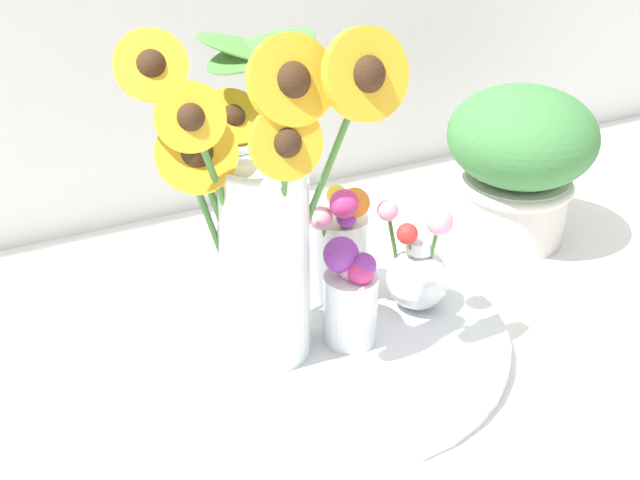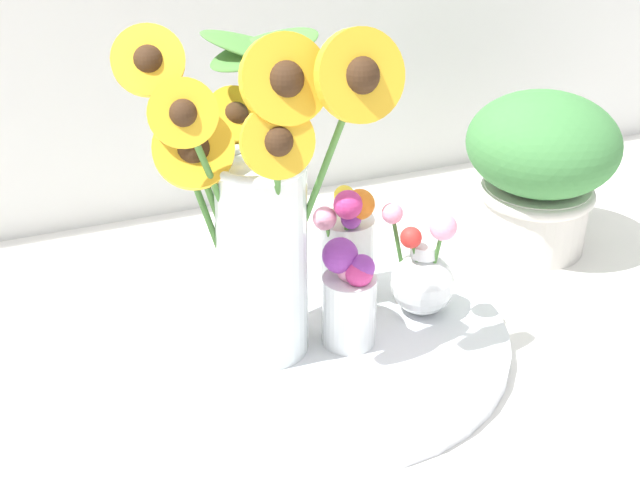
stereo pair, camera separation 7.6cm
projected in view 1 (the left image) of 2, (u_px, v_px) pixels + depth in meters
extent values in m
plane|color=silver|center=(333.00, 396.00, 0.97)|extent=(6.00, 6.00, 0.00)
cylinder|color=silver|center=(320.00, 339.00, 1.05)|extent=(0.44, 0.44, 0.02)
cylinder|color=silver|center=(265.00, 264.00, 0.96)|extent=(0.10, 0.10, 0.22)
torus|color=silver|center=(261.00, 166.00, 0.90)|extent=(0.10, 0.10, 0.01)
cylinder|color=#427533|center=(313.00, 206.00, 0.93)|extent=(0.07, 0.09, 0.29)
cylinder|color=gold|center=(366.00, 74.00, 0.83)|extent=(0.11, 0.04, 0.11)
sphere|color=#382314|center=(366.00, 74.00, 0.83)|extent=(0.04, 0.04, 0.04)
cylinder|color=#427533|center=(239.00, 223.00, 0.98)|extent=(0.02, 0.05, 0.23)
cylinder|color=gold|center=(233.00, 117.00, 0.94)|extent=(0.07, 0.05, 0.06)
sphere|color=#382314|center=(233.00, 117.00, 0.94)|extent=(0.03, 0.03, 0.03)
cylinder|color=#427533|center=(227.00, 237.00, 0.93)|extent=(0.05, 0.02, 0.19)
cylinder|color=gold|center=(197.00, 153.00, 0.87)|extent=(0.10, 0.06, 0.09)
sphere|color=#382314|center=(197.00, 153.00, 0.87)|extent=(0.03, 0.03, 0.03)
cylinder|color=#427533|center=(203.00, 203.00, 0.91)|extent=(0.08, 0.01, 0.29)
cylinder|color=gold|center=(151.00, 65.00, 0.82)|extent=(0.08, 0.05, 0.08)
sphere|color=#382314|center=(151.00, 65.00, 0.82)|extent=(0.03, 0.03, 0.03)
cylinder|color=#427533|center=(267.00, 209.00, 0.92)|extent=(0.04, 0.07, 0.28)
cylinder|color=gold|center=(291.00, 80.00, 0.82)|extent=(0.10, 0.04, 0.09)
sphere|color=#382314|center=(291.00, 80.00, 0.82)|extent=(0.04, 0.04, 0.04)
cylinder|color=#427533|center=(281.00, 231.00, 0.91)|extent=(0.02, 0.07, 0.21)
cylinder|color=gold|center=(286.00, 143.00, 0.83)|extent=(0.08, 0.03, 0.08)
sphere|color=#382314|center=(286.00, 143.00, 0.83)|extent=(0.03, 0.03, 0.03)
cylinder|color=#427533|center=(230.00, 218.00, 0.91)|extent=(0.09, 0.06, 0.24)
cylinder|color=gold|center=(190.00, 117.00, 0.81)|extent=(0.08, 0.04, 0.08)
sphere|color=#382314|center=(190.00, 117.00, 0.81)|extent=(0.03, 0.03, 0.03)
ellipsoid|color=#477F38|center=(260.00, 52.00, 0.93)|extent=(0.15, 0.11, 0.05)
ellipsoid|color=#477F38|center=(260.00, 51.00, 0.91)|extent=(0.12, 0.10, 0.06)
cylinder|color=white|center=(350.00, 309.00, 1.01)|extent=(0.06, 0.06, 0.08)
cylinder|color=#427533|center=(349.00, 295.00, 1.00)|extent=(0.02, 0.02, 0.07)
sphere|color=#C6337A|center=(361.00, 271.00, 0.98)|extent=(0.03, 0.03, 0.03)
cylinder|color=#427533|center=(361.00, 296.00, 1.00)|extent=(0.01, 0.01, 0.09)
sphere|color=purple|center=(364.00, 266.00, 0.98)|extent=(0.03, 0.03, 0.03)
cylinder|color=#427533|center=(346.00, 292.00, 1.00)|extent=(0.02, 0.01, 0.10)
sphere|color=purple|center=(341.00, 255.00, 0.98)|extent=(0.04, 0.04, 0.04)
cylinder|color=#427533|center=(350.00, 297.00, 1.02)|extent=(0.02, 0.01, 0.08)
sphere|color=yellow|center=(353.00, 266.00, 1.00)|extent=(0.03, 0.03, 0.03)
cylinder|color=#427533|center=(349.00, 292.00, 1.00)|extent=(0.01, 0.01, 0.07)
sphere|color=pink|center=(352.00, 267.00, 0.99)|extent=(0.03, 0.03, 0.03)
sphere|color=white|center=(418.00, 279.00, 1.08)|extent=(0.08, 0.08, 0.08)
cylinder|color=white|center=(420.00, 245.00, 1.05)|extent=(0.03, 0.03, 0.02)
cylinder|color=#427533|center=(414.00, 260.00, 1.05)|extent=(0.03, 0.01, 0.07)
sphere|color=red|center=(407.00, 234.00, 1.03)|extent=(0.03, 0.03, 0.03)
cylinder|color=#427533|center=(394.00, 246.00, 1.06)|extent=(0.02, 0.01, 0.10)
sphere|color=pink|center=(388.00, 210.00, 1.03)|extent=(0.03, 0.03, 0.03)
cylinder|color=#427533|center=(431.00, 256.00, 1.05)|extent=(0.01, 0.03, 0.10)
sphere|color=pink|center=(440.00, 222.00, 1.01)|extent=(0.03, 0.03, 0.03)
cylinder|color=white|center=(340.00, 256.00, 1.09)|extent=(0.07, 0.07, 0.11)
cylinder|color=#4C8438|center=(344.00, 249.00, 1.07)|extent=(0.01, 0.03, 0.10)
sphere|color=purple|center=(347.00, 218.00, 1.04)|extent=(0.02, 0.02, 0.02)
cylinder|color=#4C8438|center=(328.00, 249.00, 1.07)|extent=(0.03, 0.03, 0.10)
sphere|color=pink|center=(321.00, 218.00, 1.03)|extent=(0.03, 0.03, 0.03)
cylinder|color=#4C8438|center=(347.00, 245.00, 1.07)|extent=(0.02, 0.02, 0.12)
sphere|color=orange|center=(355.00, 203.00, 1.04)|extent=(0.04, 0.04, 0.04)
cylinder|color=#4C8438|center=(340.00, 246.00, 1.06)|extent=(0.01, 0.03, 0.12)
sphere|color=#C6337A|center=(344.00, 204.00, 1.02)|extent=(0.03, 0.03, 0.03)
cylinder|color=#4C8438|center=(334.00, 229.00, 1.09)|extent=(0.01, 0.01, 0.09)
sphere|color=yellow|center=(337.00, 195.00, 1.08)|extent=(0.03, 0.03, 0.03)
cylinder|color=beige|center=(514.00, 208.00, 1.27)|extent=(0.14, 0.14, 0.09)
torus|color=beige|center=(517.00, 184.00, 1.25)|extent=(0.16, 0.16, 0.02)
ellipsoid|color=#3D7A3D|center=(523.00, 136.00, 1.21)|extent=(0.21, 0.21, 0.14)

